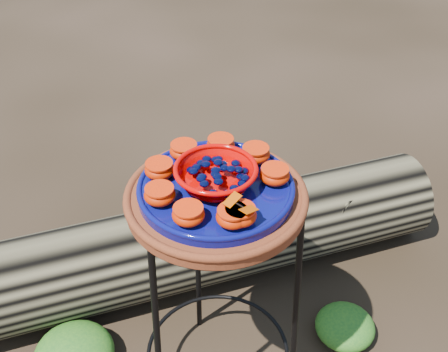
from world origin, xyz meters
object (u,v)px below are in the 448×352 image
object	(u,v)px
driftwood_log	(207,240)
cobalt_plate	(216,189)
terracotta_saucer	(216,199)
plant_stand	(217,305)
red_bowl	(216,177)

from	to	relation	value
driftwood_log	cobalt_plate	bearing A→B (deg)	-101.54
terracotta_saucer	cobalt_plate	bearing A→B (deg)	0.00
cobalt_plate	driftwood_log	bearing A→B (deg)	78.46
cobalt_plate	driftwood_log	world-z (taller)	cobalt_plate
cobalt_plate	plant_stand	bearing A→B (deg)	0.00
cobalt_plate	red_bowl	bearing A→B (deg)	0.00
cobalt_plate	driftwood_log	distance (m)	0.74
terracotta_saucer	cobalt_plate	distance (m)	0.03
plant_stand	driftwood_log	xyz separation A→B (m)	(0.09, 0.44, -0.20)
terracotta_saucer	driftwood_log	distance (m)	0.72
red_bowl	driftwood_log	xyz separation A→B (m)	(0.09, 0.44, -0.63)
terracotta_saucer	red_bowl	distance (m)	0.06
terracotta_saucer	plant_stand	bearing A→B (deg)	0.00
terracotta_saucer	red_bowl	xyz separation A→B (m)	(0.00, 0.00, 0.06)
cobalt_plate	red_bowl	xyz separation A→B (m)	(0.00, 0.00, 0.04)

